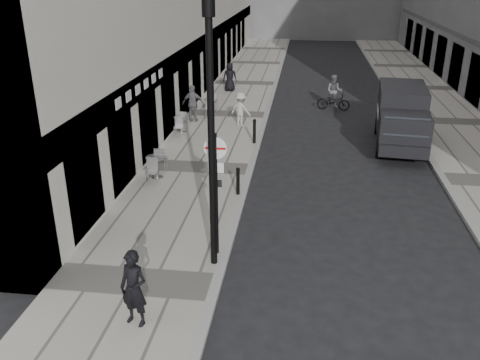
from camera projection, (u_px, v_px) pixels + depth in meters
The scene contains 15 objects.
sidewalk at pixel (228, 115), 26.27m from camera, with size 4.00×60.00×0.12m, color #A49D94.
far_sidewalk at pixel (448, 122), 24.99m from camera, with size 4.00×60.00×0.12m, color #A49D94.
walking_man at pixel (134, 289), 10.49m from camera, with size 0.63×0.41×1.72m, color black.
sign_post at pixel (216, 179), 12.64m from camera, with size 0.57×0.09×3.31m.
lamppost at pixel (211, 130), 11.64m from camera, with size 0.29×0.29×6.38m.
bollard_near at pixel (238, 182), 16.76m from camera, with size 0.12×0.12×0.88m, color black.
bollard_far at pixel (254, 132), 21.66m from camera, with size 0.13×0.13×0.99m, color black.
panel_van at pixel (402, 114), 21.44m from camera, with size 2.41×5.32×2.43m.
cyclist at pixel (334, 96), 27.10m from camera, with size 1.81×0.88×1.88m.
pedestrian_a at pixel (193, 104), 24.53m from camera, with size 1.05×0.44×1.79m, color #5E5D62.
pedestrian_b at pixel (241, 109), 23.94m from camera, with size 1.02×0.59×1.58m, color #B5B1A7.
pedestrian_c at pixel (230, 77), 30.69m from camera, with size 0.84×0.54×1.71m, color black.
cafe_table_near at pixel (156, 165), 18.08m from camera, with size 0.73×1.64×0.93m.
cafe_table_mid at pixel (181, 123), 23.05m from camera, with size 0.67×1.51×0.86m.
cafe_table_far at pixel (211, 105), 25.90m from camera, with size 0.73×1.64×0.94m.
Camera 1 is at (1.88, -7.25, 7.12)m, focal length 38.00 mm.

